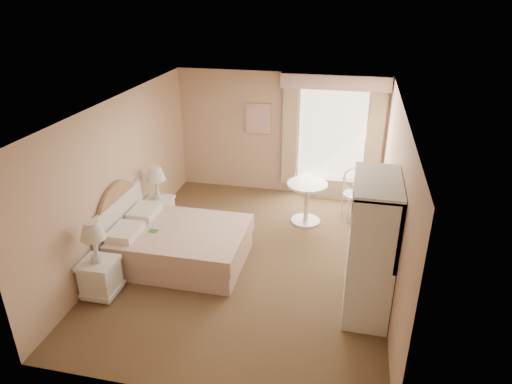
% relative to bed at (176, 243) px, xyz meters
% --- Properties ---
extents(room, '(4.21, 5.51, 2.51)m').
position_rel_bed_xyz_m(room, '(1.13, 0.29, 0.92)').
color(room, brown).
rests_on(room, ground).
extents(window, '(2.05, 0.22, 2.51)m').
position_rel_bed_xyz_m(window, '(2.18, 2.95, 1.01)').
color(window, white).
rests_on(window, room).
extents(framed_art, '(0.52, 0.04, 0.62)m').
position_rel_bed_xyz_m(framed_art, '(0.68, 3.01, 1.22)').
color(framed_art, '#D4AC82').
rests_on(framed_art, room).
extents(bed, '(2.06, 1.53, 1.36)m').
position_rel_bed_xyz_m(bed, '(0.00, 0.00, 0.00)').
color(bed, tan).
rests_on(bed, room).
extents(nightstand_near, '(0.48, 0.48, 1.16)m').
position_rel_bed_xyz_m(nightstand_near, '(-0.71, -1.05, 0.11)').
color(nightstand_near, white).
rests_on(nightstand_near, room).
extents(nightstand_far, '(0.47, 0.47, 1.14)m').
position_rel_bed_xyz_m(nightstand_far, '(-0.71, 1.01, 0.10)').
color(nightstand_far, white).
rests_on(nightstand_far, room).
extents(round_table, '(0.73, 0.73, 0.77)m').
position_rel_bed_xyz_m(round_table, '(1.86, 1.75, 0.19)').
color(round_table, silver).
rests_on(round_table, room).
extents(cafe_chair, '(0.58, 0.58, 0.96)m').
position_rel_bed_xyz_m(cafe_chair, '(2.71, 2.15, 0.23)').
color(cafe_chair, silver).
rests_on(cafe_chair, room).
extents(armoire, '(0.57, 1.14, 1.89)m').
position_rel_bed_xyz_m(armoire, '(2.94, -0.51, 0.46)').
color(armoire, white).
rests_on(armoire, room).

